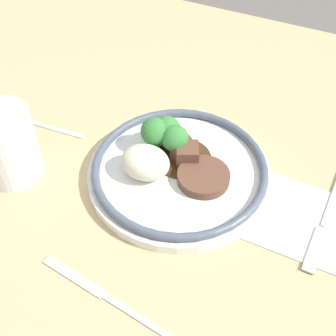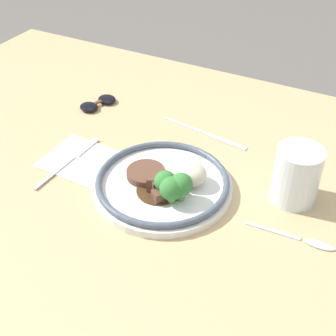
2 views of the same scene
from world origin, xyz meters
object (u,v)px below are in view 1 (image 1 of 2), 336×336
Objects in this scene: juice_glass at (8,148)px; spoon at (25,120)px; plate at (177,166)px; fork at (323,225)px; knife at (107,298)px.

juice_glass is 0.12m from spoon.
plate is at bearing 175.87° from spoon.
fork is 0.49m from spoon.
plate is 1.35× the size of fork.
knife is at bearing 139.07° from spoon.
juice_glass is 0.70× the size of spoon.
juice_glass is at bearing -20.02° from knife.
spoon reaches higher than knife.
juice_glass is at bearing 116.44° from spoon.
knife is (-0.01, 0.21, -0.02)m from plate.
plate reaches higher than knife.
plate is 1.25× the size of knife.
spoon is (0.27, -0.01, -0.02)m from plate.
spoon is at bearing -60.68° from juice_glass.
fork is 1.28× the size of spoon.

